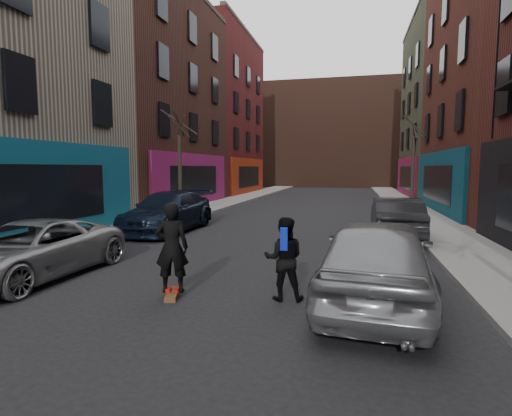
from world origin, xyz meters
The scene contains 13 objects.
sidewalk_left centered at (-6.25, 30.00, 0.07)m, with size 2.50×84.00×0.13m, color gray.
sidewalk_right centered at (6.25, 30.00, 0.07)m, with size 2.50×84.00×0.13m, color gray.
buildings_left centered at (-13.50, 16.00, 8.25)m, with size 12.00×56.00×16.50m, color maroon.
building_far centered at (0.00, 56.00, 7.00)m, with size 40.00×10.00×14.00m, color #47281E.
tree_left_far centered at (-6.20, 18.00, 3.38)m, with size 2.00×2.00×6.50m, color black, non-canonical shape.
tree_right_far centered at (6.20, 24.00, 3.53)m, with size 2.00×2.00×6.80m, color black, non-canonical shape.
parked_left_far centered at (-4.60, 6.04, 0.67)m, with size 2.23×4.84×1.35m, color gray.
parked_left_end centered at (-4.60, 13.24, 0.80)m, with size 2.25×5.54×1.61m, color black.
parked_right_far centered at (3.20, 6.14, 0.85)m, with size 2.01×4.99×1.70m, color gray.
parked_right_end centered at (4.27, 13.61, 0.76)m, with size 1.60×4.60×1.52m, color black.
skateboard centered at (-0.77, 5.58, 0.05)m, with size 0.22×0.80×0.10m, color brown.
skateboarder centered at (-0.77, 5.58, 1.01)m, with size 0.66×0.43×1.81m, color black.
pedestrian centered at (1.44, 5.93, 0.83)m, with size 0.88×0.73×1.64m.
Camera 1 is at (2.71, -1.64, 2.59)m, focal length 28.00 mm.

